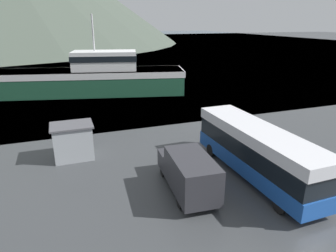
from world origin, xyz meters
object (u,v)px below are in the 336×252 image
object	(u,v)px
dock_kiosk	(73,141)
delivery_van	(188,172)
small_boat	(130,86)
tour_bus	(257,150)
fishing_boat	(89,77)
storage_bin	(274,136)

from	to	relation	value
dock_kiosk	delivery_van	bearing A→B (deg)	-49.47
delivery_van	small_boat	distance (m)	27.67
small_boat	tour_bus	bearing A→B (deg)	134.21
fishing_boat	small_boat	size ratio (longest dim) A/B	4.43
storage_bin	dock_kiosk	world-z (taller)	dock_kiosk
delivery_van	small_boat	bearing A→B (deg)	88.22
dock_kiosk	small_boat	distance (m)	22.45
tour_bus	small_boat	size ratio (longest dim) A/B	1.78
tour_bus	dock_kiosk	size ratio (longest dim) A/B	3.67
dock_kiosk	small_boat	bearing A→B (deg)	66.61
delivery_van	fishing_boat	distance (m)	27.00
tour_bus	dock_kiosk	world-z (taller)	tour_bus
tour_bus	fishing_boat	distance (m)	27.66
tour_bus	storage_bin	world-z (taller)	tour_bus
delivery_van	small_boat	xyz separation A→B (m)	(3.01, 27.49, -0.75)
delivery_van	storage_bin	world-z (taller)	delivery_van
tour_bus	storage_bin	xyz separation A→B (m)	(4.72, 4.08, -1.24)
fishing_boat	small_boat	bearing A→B (deg)	-70.30
storage_bin	small_boat	xyz separation A→B (m)	(-6.37, 23.24, -0.08)
fishing_boat	dock_kiosk	distance (m)	20.25
tour_bus	fishing_boat	xyz separation A→B (m)	(-7.27, 26.69, 0.40)
delivery_van	storage_bin	bearing A→B (deg)	28.84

